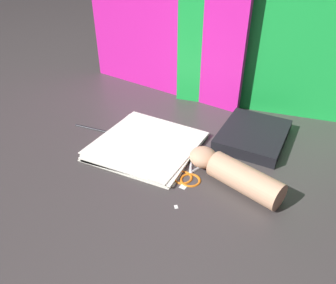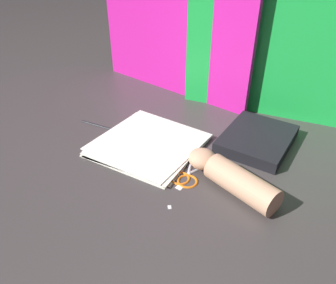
# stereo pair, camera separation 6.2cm
# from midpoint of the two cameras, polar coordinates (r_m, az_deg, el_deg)

# --- Properties ---
(ground_plane) EXTENTS (6.00, 6.00, 0.00)m
(ground_plane) POSITION_cam_midpoint_polar(r_m,az_deg,el_deg) (0.97, -2.46, -1.89)
(ground_plane) COLOR #3D3838
(backdrop_panel_left) EXTENTS (0.66, 0.13, 0.51)m
(backdrop_panel_left) POSITION_cam_midpoint_polar(r_m,az_deg,el_deg) (1.26, -2.71, 19.64)
(backdrop_panel_left) COLOR #D81E9E
(backdrop_panel_left) RESTS_ON ground_plane
(backdrop_panel_center) EXTENTS (0.65, 0.10, 0.45)m
(backdrop_panel_center) POSITION_cam_midpoint_polar(r_m,az_deg,el_deg) (1.15, 16.49, 15.17)
(backdrop_panel_center) COLOR green
(backdrop_panel_center) RESTS_ON ground_plane
(paper_stack) EXTENTS (0.31, 0.30, 0.02)m
(paper_stack) POSITION_cam_midpoint_polar(r_m,az_deg,el_deg) (0.99, -5.51, -0.49)
(paper_stack) COLOR white
(paper_stack) RESTS_ON ground_plane
(book_closed) EXTENTS (0.20, 0.24, 0.04)m
(book_closed) POSITION_cam_midpoint_polar(r_m,az_deg,el_deg) (1.04, 12.96, 1.13)
(book_closed) COLOR black
(book_closed) RESTS_ON ground_plane
(scissors) EXTENTS (0.10, 0.18, 0.01)m
(scissors) POSITION_cam_midpoint_polar(r_m,az_deg,el_deg) (0.89, 1.91, -5.32)
(scissors) COLOR silver
(scissors) RESTS_ON ground_plane
(hand_forearm) EXTENTS (0.28, 0.16, 0.07)m
(hand_forearm) POSITION_cam_midpoint_polar(r_m,az_deg,el_deg) (0.85, 9.42, -5.53)
(hand_forearm) COLOR tan
(hand_forearm) RESTS_ON ground_plane
(paper_scrap_near) EXTENTS (0.02, 0.02, 0.00)m
(paper_scrap_near) POSITION_cam_midpoint_polar(r_m,az_deg,el_deg) (0.85, 0.50, -7.86)
(paper_scrap_near) COLOR white
(paper_scrap_near) RESTS_ON ground_plane
(paper_scrap_mid) EXTENTS (0.01, 0.01, 0.00)m
(paper_scrap_mid) POSITION_cam_midpoint_polar(r_m,az_deg,el_deg) (0.80, -0.86, -11.28)
(paper_scrap_mid) COLOR white
(paper_scrap_mid) RESTS_ON ground_plane
(pen) EXTENTS (0.15, 0.02, 0.01)m
(pen) POSITION_cam_midpoint_polar(r_m,az_deg,el_deg) (1.11, -14.12, 2.25)
(pen) COLOR black
(pen) RESTS_ON ground_plane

